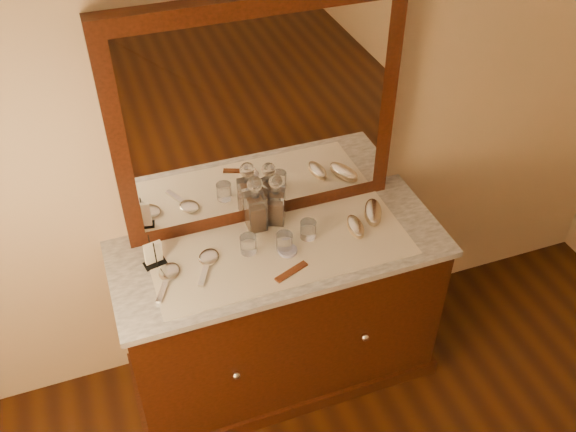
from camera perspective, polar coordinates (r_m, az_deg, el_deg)
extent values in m
plane|color=tan|center=(2.60, -3.03, 10.40)|extent=(4.50, 4.50, 0.00)
cube|color=black|center=(3.01, -0.66, -8.92)|extent=(1.40, 0.55, 0.82)
cube|color=black|center=(3.30, -0.61, -13.14)|extent=(1.46, 0.59, 0.08)
sphere|color=silver|center=(2.76, -4.69, -14.15)|extent=(0.04, 0.04, 0.04)
sphere|color=silver|center=(2.89, 6.97, -10.80)|extent=(0.04, 0.04, 0.04)
cube|color=white|center=(2.71, -0.72, -3.01)|extent=(1.44, 0.59, 0.03)
cube|color=black|center=(2.58, -2.65, 8.92)|extent=(1.20, 0.08, 1.00)
cube|color=white|center=(2.55, -2.41, 8.55)|extent=(1.06, 0.01, 0.86)
cube|color=silver|center=(2.68, -0.58, -3.02)|extent=(1.10, 0.45, 0.00)
cylinder|color=white|center=(2.66, -0.03, -3.14)|extent=(0.10, 0.10, 0.01)
cube|color=maroon|center=(2.58, 0.30, -5.05)|extent=(0.16, 0.08, 0.01)
cube|color=black|center=(2.67, -11.91, -4.21)|extent=(0.10, 0.07, 0.01)
cylinder|color=black|center=(2.61, -11.88, -3.54)|extent=(0.01, 0.01, 0.14)
cylinder|color=black|center=(2.65, -12.32, -2.83)|extent=(0.01, 0.01, 0.14)
cube|color=white|center=(2.63, -12.09, -3.25)|extent=(0.08, 0.05, 0.11)
cube|color=brown|center=(2.75, -2.89, -0.04)|extent=(0.07, 0.07, 0.12)
cube|color=white|center=(2.73, -2.91, 0.38)|extent=(0.08, 0.08, 0.17)
cylinder|color=white|center=(2.67, -2.98, 2.06)|extent=(0.04, 0.04, 0.03)
sphere|color=white|center=(2.64, -3.02, 2.88)|extent=(0.07, 0.07, 0.07)
cube|color=brown|center=(2.78, -1.08, 0.43)|extent=(0.08, 0.08, 0.11)
cube|color=white|center=(2.76, -1.09, 0.81)|extent=(0.10, 0.10, 0.16)
cylinder|color=white|center=(2.70, -1.11, 2.36)|extent=(0.04, 0.04, 0.03)
sphere|color=white|center=(2.68, -1.12, 3.12)|extent=(0.08, 0.08, 0.06)
ellipsoid|color=tan|center=(2.78, 6.10, -1.11)|extent=(0.08, 0.15, 0.02)
ellipsoid|color=silver|center=(2.76, 6.13, -0.83)|extent=(0.08, 0.15, 0.02)
ellipsoid|color=tan|center=(2.86, 7.67, 0.17)|extent=(0.13, 0.19, 0.03)
ellipsoid|color=silver|center=(2.84, 7.71, 0.50)|extent=(0.13, 0.19, 0.03)
ellipsoid|color=silver|center=(2.61, -10.66, -4.96)|extent=(0.12, 0.13, 0.02)
cube|color=silver|center=(2.55, -11.19, -6.53)|extent=(0.08, 0.14, 0.01)
ellipsoid|color=silver|center=(2.65, -7.15, -3.70)|extent=(0.12, 0.13, 0.02)
cube|color=silver|center=(2.59, -7.57, -5.21)|extent=(0.08, 0.13, 0.01)
cylinder|color=white|center=(2.71, 1.84, -1.23)|extent=(0.07, 0.07, 0.08)
cylinder|color=white|center=(2.65, -3.59, -2.56)|extent=(0.07, 0.07, 0.08)
cylinder|color=white|center=(2.65, -0.33, -2.34)|extent=(0.07, 0.07, 0.08)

